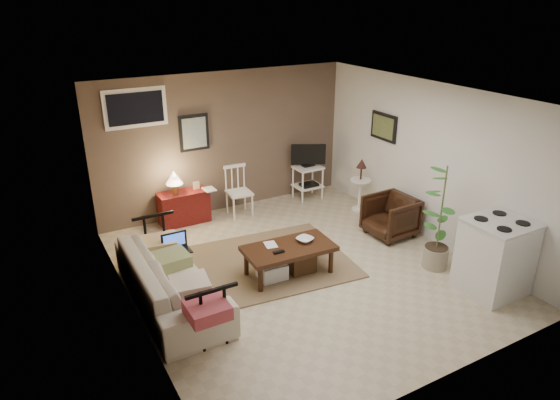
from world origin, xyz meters
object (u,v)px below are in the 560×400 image
coffee_table (288,258)px  potted_plant (441,214)px  sofa (170,271)px  side_table (361,179)px  tv_stand (308,170)px  armchair (391,215)px  stove (495,256)px  red_console (183,204)px  spindle_chair (239,193)px

coffee_table → potted_plant: potted_plant is taller
sofa → side_table: side_table is taller
potted_plant → side_table: bearing=81.8°
potted_plant → tv_stand: bearing=93.9°
coffee_table → tv_stand: bearing=52.3°
armchair → potted_plant: bearing=-7.4°
potted_plant → stove: size_ratio=1.53×
coffee_table → tv_stand: size_ratio=1.18×
red_console → armchair: 3.37m
coffee_table → stove: stove is taller
red_console → potted_plant: potted_plant is taller
spindle_chair → stove: bearing=-64.2°
red_console → side_table: side_table is taller
red_console → potted_plant: bearing=-50.5°
tv_stand → side_table: size_ratio=1.11×
red_console → stove: bearing=-54.8°
coffee_table → red_console: bearing=106.3°
sofa → tv_stand: 3.85m
red_console → potted_plant: 4.08m
side_table → sofa: bearing=-163.2°
red_console → stove: (2.76, -3.91, 0.17)m
armchair → stove: size_ratio=0.71×
side_table → armchair: 1.08m
sofa → armchair: bearing=-88.3°
coffee_table → side_table: 2.58m
side_table → potted_plant: size_ratio=0.62×
side_table → potted_plant: potted_plant is taller
side_table → stove: size_ratio=0.95×
sofa → potted_plant: (3.48, -0.98, 0.38)m
tv_stand → armchair: 1.96m
spindle_chair → side_table: bearing=-23.7°
sofa → stove: (3.66, -1.76, 0.06)m
coffee_table → stove: (2.09, -1.60, 0.24)m
coffee_table → side_table: bearing=30.5°
red_console → stove: 4.79m
potted_plant → stove: (0.18, -0.78, -0.31)m
side_table → tv_stand: bearing=119.8°
spindle_chair → armchair: bearing=-47.4°
stove → spindle_chair: bearing=115.8°
coffee_table → tv_stand: tv_stand is taller
coffee_table → stove: bearing=-37.5°
red_console → tv_stand: 2.38m
armchair → side_table: bearing=167.3°
coffee_table → tv_stand: (1.70, 2.19, 0.30)m
side_table → potted_plant: bearing=-98.2°
tv_stand → coffee_table: bearing=-127.7°
spindle_chair → potted_plant: size_ratio=0.57×
spindle_chair → tv_stand: size_ratio=0.83×
armchair → red_console: bearing=-129.1°
spindle_chair → side_table: size_ratio=0.91×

